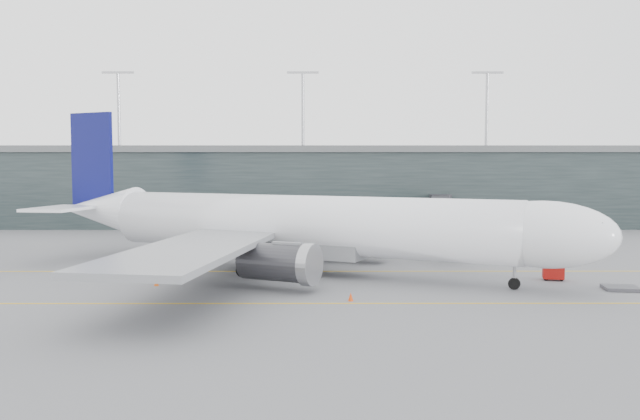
{
  "coord_description": "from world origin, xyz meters",
  "views": [
    {
      "loc": [
        7.95,
        -71.39,
        11.44
      ],
      "look_at": [
        8.12,
        -4.0,
        6.72
      ],
      "focal_mm": 35.0,
      "sensor_mm": 36.0,
      "label": 1
    }
  ],
  "objects": [
    {
      "name": "ground",
      "position": [
        0.0,
        0.0,
        0.0
      ],
      "size": [
        320.0,
        320.0,
        0.0
      ],
      "primitive_type": "plane",
      "color": "slate",
      "rests_on": "ground"
    },
    {
      "name": "taxiline_a",
      "position": [
        0.0,
        -4.0,
        0.01
      ],
      "size": [
        160.0,
        0.25,
        0.02
      ],
      "primitive_type": "cube",
      "color": "gold",
      "rests_on": "ground"
    },
    {
      "name": "taxiline_b",
      "position": [
        0.0,
        -20.0,
        0.01
      ],
      "size": [
        160.0,
        0.25,
        0.02
      ],
      "primitive_type": "cube",
      "color": "gold",
      "rests_on": "ground"
    },
    {
      "name": "taxiline_lead_main",
      "position": [
        5.0,
        20.0,
        0.01
      ],
      "size": [
        0.25,
        60.0,
        0.02
      ],
      "primitive_type": "cube",
      "color": "gold",
      "rests_on": "ground"
    },
    {
      "name": "terminal",
      "position": [
        -0.0,
        58.0,
        7.62
      ],
      "size": [
        240.0,
        36.0,
        29.0
      ],
      "color": "#1D2728",
      "rests_on": "ground"
    },
    {
      "name": "main_aircraft",
      "position": [
        5.93,
        -4.7,
        5.11
      ],
      "size": [
        61.64,
        56.73,
        18.2
      ],
      "rotation": [
        0.0,
        0.0,
        -0.43
      ],
      "color": "white",
      "rests_on": "ground"
    },
    {
      "name": "jet_bridge",
      "position": [
        25.48,
        23.72,
        4.85
      ],
      "size": [
        11.14,
        43.57,
        6.47
      ],
      "rotation": [
        0.0,
        0.0,
        -0.19
      ],
      "color": "#29292E",
      "rests_on": "ground"
    },
    {
      "name": "gse_cart",
      "position": [
        31.6,
        -9.38,
        0.76
      ],
      "size": [
        2.26,
        1.72,
        1.37
      ],
      "rotation": [
        0.0,
        0.0,
        -0.24
      ],
      "color": "#9F0F0B",
      "rests_on": "ground"
    },
    {
      "name": "baggage_dolly",
      "position": [
        36.02,
        -14.34,
        0.18
      ],
      "size": [
        3.4,
        2.89,
        0.31
      ],
      "primitive_type": "cube",
      "rotation": [
        0.0,
        0.0,
        -0.16
      ],
      "color": "#3D3D42",
      "rests_on": "ground"
    },
    {
      "name": "uld_a",
      "position": [
        -3.79,
        10.89,
        0.84
      ],
      "size": [
        1.85,
        1.53,
        1.59
      ],
      "rotation": [
        0.0,
        0.0,
        0.08
      ],
      "color": "#323237",
      "rests_on": "ground"
    },
    {
      "name": "uld_b",
      "position": [
        -3.31,
        11.4,
        0.84
      ],
      "size": [
        2.16,
        1.96,
        1.6
      ],
      "rotation": [
        0.0,
        0.0,
        -0.38
      ],
      "color": "#323237",
      "rests_on": "ground"
    },
    {
      "name": "uld_c",
      "position": [
        0.05,
        9.55,
        0.96
      ],
      "size": [
        2.36,
        2.08,
        1.83
      ],
      "rotation": [
        0.0,
        0.0,
        0.26
      ],
      "color": "#323237",
      "rests_on": "ground"
    },
    {
      "name": "cone_nose",
      "position": [
        34.11,
        -5.37,
        0.39
      ],
      "size": [
        0.49,
        0.49,
        0.78
      ],
      "primitive_type": "cone",
      "color": "#D15E0B",
      "rests_on": "ground"
    },
    {
      "name": "cone_wing_stbd",
      "position": [
        10.69,
        -19.03,
        0.37
      ],
      "size": [
        0.46,
        0.46,
        0.73
      ],
      "primitive_type": "cone",
      "color": "red",
      "rests_on": "ground"
    },
    {
      "name": "cone_wing_port",
      "position": [
        10.73,
        10.63,
        0.37
      ],
      "size": [
        0.46,
        0.46,
        0.73
      ],
      "primitive_type": "cone",
      "color": "orange",
      "rests_on": "ground"
    },
    {
      "name": "cone_tail",
      "position": [
        -7.63,
        -12.19,
        0.36
      ],
      "size": [
        0.46,
        0.46,
        0.73
      ],
      "primitive_type": "cone",
      "color": "#D84E0C",
      "rests_on": "ground"
    }
  ]
}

